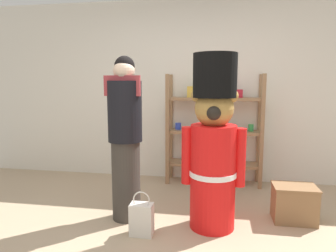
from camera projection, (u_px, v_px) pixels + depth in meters
The scene contains 6 objects.
back_wall at pixel (191, 91), 4.44m from camera, with size 6.40×0.12×2.60m, color silver.
merchandise_shelf at pixel (213, 128), 4.24m from camera, with size 1.32×0.35×1.54m.
teddy_bear_guard at pixel (213, 145), 2.91m from camera, with size 0.62×0.46×1.69m.
person_shopper at pixel (125, 137), 3.09m from camera, with size 0.36×0.35×1.69m.
shopping_bag at pixel (142, 219), 2.83m from camera, with size 0.21×0.14×0.42m.
display_crate at pixel (294, 203), 3.12m from camera, with size 0.43×0.32×0.38m.
Camera 1 is at (0.41, -2.26, 1.42)m, focal length 32.37 mm.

